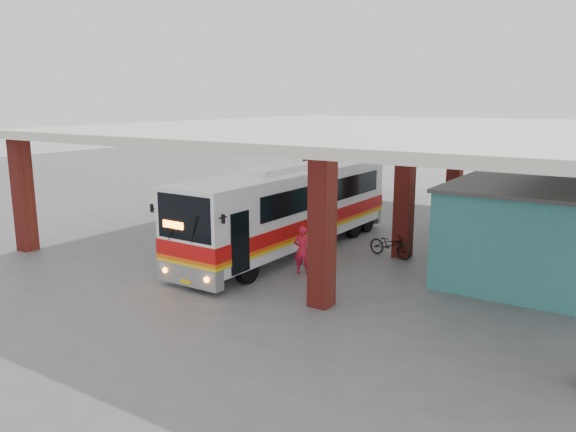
# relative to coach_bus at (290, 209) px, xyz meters

# --- Properties ---
(ground) EXTENTS (90.00, 90.00, 0.00)m
(ground) POSITION_rel_coach_bus_xyz_m (0.92, -1.40, -1.66)
(ground) COLOR #515154
(ground) RESTS_ON ground
(brick_columns) EXTENTS (20.10, 21.60, 4.35)m
(brick_columns) POSITION_rel_coach_bus_xyz_m (2.35, 3.60, 0.52)
(brick_columns) COLOR maroon
(brick_columns) RESTS_ON ground
(canopy_roof) EXTENTS (21.00, 23.00, 0.30)m
(canopy_roof) POSITION_rel_coach_bus_xyz_m (1.42, 5.10, 2.84)
(canopy_roof) COLOR beige
(canopy_roof) RESTS_ON brick_columns
(shop_building) EXTENTS (5.20, 8.20, 3.11)m
(shop_building) POSITION_rel_coach_bus_xyz_m (8.42, 2.60, -0.10)
(shop_building) COLOR #307870
(shop_building) RESTS_ON ground
(coach_bus) EXTENTS (2.53, 11.50, 3.34)m
(coach_bus) POSITION_rel_coach_bus_xyz_m (0.00, 0.00, 0.00)
(coach_bus) COLOR white
(coach_bus) RESTS_ON ground
(motorcycle) EXTENTS (1.88, 0.97, 0.94)m
(motorcycle) POSITION_rel_coach_bus_xyz_m (3.56, 1.33, -1.19)
(motorcycle) COLOR black
(motorcycle) RESTS_ON ground
(pedestrian) EXTENTS (0.70, 0.60, 1.62)m
(pedestrian) POSITION_rel_coach_bus_xyz_m (1.92, -2.18, -0.85)
(pedestrian) COLOR red
(pedestrian) RESTS_ON ground
(red_chair) EXTENTS (0.48, 0.48, 0.77)m
(red_chair) POSITION_rel_coach_bus_xyz_m (5.57, 4.42, -1.31)
(red_chair) COLOR red
(red_chair) RESTS_ON ground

